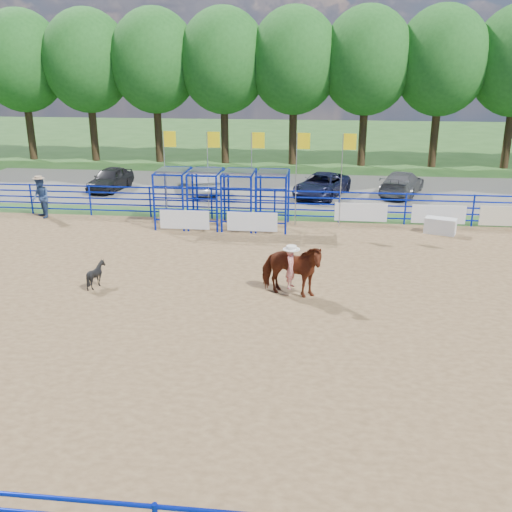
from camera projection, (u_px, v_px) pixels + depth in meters
name	position (u px, v px, depth m)	size (l,w,h in m)	color
ground	(248.00, 306.00, 17.54)	(120.00, 120.00, 0.00)	#366126
arena_dirt	(248.00, 306.00, 17.53)	(30.00, 20.00, 0.02)	olive
gravel_strip	(284.00, 190.00, 33.52)	(40.00, 10.00, 0.01)	slate
announcer_table	(440.00, 226.00, 24.79)	(1.30, 0.61, 0.69)	silver
horse_and_rider	(291.00, 268.00, 17.99)	(2.29, 1.47, 2.33)	maroon
calf	(96.00, 275.00, 18.88)	(0.69, 0.78, 0.86)	black
spectator_cowboy	(41.00, 197.00, 27.14)	(1.18, 1.19, 2.00)	navy
car_a	(110.00, 179.00, 33.27)	(1.55, 3.84, 1.31)	black
car_b	(202.00, 179.00, 32.63)	(1.57, 4.50, 1.48)	gray
car_c	(322.00, 185.00, 31.61)	(2.12, 4.59, 1.28)	black
car_d	(402.00, 183.00, 32.05)	(1.84, 4.53, 1.31)	#525254
perimeter_fence	(248.00, 284.00, 17.30)	(30.10, 20.10, 1.50)	#081DB8
chute_assembly	(231.00, 199.00, 25.65)	(19.32, 2.41, 4.20)	#081DB8
treeline	(294.00, 56.00, 39.56)	(56.40, 6.40, 11.24)	#3F2B19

